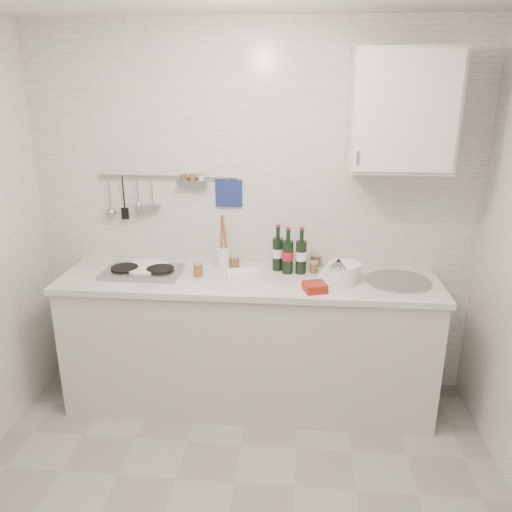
# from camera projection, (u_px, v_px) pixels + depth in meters

# --- Properties ---
(back_wall) EXTENTS (3.00, 0.02, 2.50)m
(back_wall) POSITION_uv_depth(u_px,v_px,m) (253.00, 216.00, 3.40)
(back_wall) COLOR silver
(back_wall) RESTS_ON floor
(counter) EXTENTS (2.44, 0.64, 0.96)m
(counter) POSITION_uv_depth(u_px,v_px,m) (250.00, 344.00, 3.38)
(counter) COLOR beige
(counter) RESTS_ON floor
(wall_rail) EXTENTS (0.98, 0.09, 0.34)m
(wall_rail) POSITION_uv_depth(u_px,v_px,m) (164.00, 190.00, 3.36)
(wall_rail) COLOR #93969B
(wall_rail) RESTS_ON back_wall
(wall_cabinet) EXTENTS (0.60, 0.38, 0.70)m
(wall_cabinet) POSITION_uv_depth(u_px,v_px,m) (402.00, 111.00, 2.93)
(wall_cabinet) COLOR beige
(wall_cabinet) RESTS_ON back_wall
(plate_stack_hob) EXTENTS (0.31, 0.30, 0.04)m
(plate_stack_hob) POSITION_uv_depth(u_px,v_px,m) (146.00, 269.00, 3.31)
(plate_stack_hob) COLOR #4C70AD
(plate_stack_hob) RESTS_ON counter
(plate_stack_sink) EXTENTS (0.28, 0.26, 0.12)m
(plate_stack_sink) POSITION_uv_depth(u_px,v_px,m) (341.00, 273.00, 3.15)
(plate_stack_sink) COLOR white
(plate_stack_sink) RESTS_ON counter
(wine_bottles) EXTENTS (0.23, 0.13, 0.31)m
(wine_bottles) POSITION_uv_depth(u_px,v_px,m) (289.00, 250.00, 3.27)
(wine_bottles) COLOR black
(wine_bottles) RESTS_ON counter
(butter_dish) EXTENTS (0.22, 0.14, 0.06)m
(butter_dish) POSITION_uv_depth(u_px,v_px,m) (243.00, 275.00, 3.17)
(butter_dish) COLOR white
(butter_dish) RESTS_ON counter
(strawberry_punnet) EXTENTS (0.16, 0.16, 0.05)m
(strawberry_punnet) POSITION_uv_depth(u_px,v_px,m) (315.00, 287.00, 2.99)
(strawberry_punnet) COLOR #A32712
(strawberry_punnet) RESTS_ON counter
(utensil_crock) EXTENTS (0.09, 0.09, 0.37)m
(utensil_crock) POSITION_uv_depth(u_px,v_px,m) (224.00, 255.00, 3.37)
(utensil_crock) COLOR white
(utensil_crock) RESTS_ON counter
(jar_a) EXTENTS (0.07, 0.07, 0.08)m
(jar_a) POSITION_uv_depth(u_px,v_px,m) (235.00, 262.00, 3.38)
(jar_a) COLOR brown
(jar_a) RESTS_ON counter
(jar_b) EXTENTS (0.07, 0.07, 0.08)m
(jar_b) POSITION_uv_depth(u_px,v_px,m) (316.00, 261.00, 3.41)
(jar_b) COLOR brown
(jar_b) RESTS_ON counter
(jar_c) EXTENTS (0.06, 0.06, 0.08)m
(jar_c) POSITION_uv_depth(u_px,v_px,m) (314.00, 267.00, 3.29)
(jar_c) COLOR brown
(jar_c) RESTS_ON counter
(jar_d) EXTENTS (0.06, 0.06, 0.09)m
(jar_d) POSITION_uv_depth(u_px,v_px,m) (198.00, 269.00, 3.23)
(jar_d) COLOR brown
(jar_d) RESTS_ON counter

